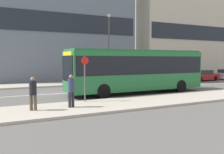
# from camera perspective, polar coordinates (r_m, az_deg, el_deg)

# --- Properties ---
(ground_plane) EXTENTS (120.00, 120.00, 0.00)m
(ground_plane) POSITION_cam_1_polar(r_m,az_deg,el_deg) (19.33, -10.74, -3.65)
(ground_plane) COLOR #595654
(sidewalk_near) EXTENTS (44.00, 3.50, 0.13)m
(sidewalk_near) POSITION_cam_1_polar(r_m,az_deg,el_deg) (13.51, -3.16, -6.64)
(sidewalk_near) COLOR #B2A899
(sidewalk_near) RESTS_ON ground_plane
(sidewalk_far) EXTENTS (44.00, 3.50, 0.13)m
(sidewalk_far) POSITION_cam_1_polar(r_m,az_deg,el_deg) (25.34, -14.75, -1.74)
(sidewalk_far) COLOR #B2A899
(sidewalk_far) RESTS_ON ground_plane
(lane_centerline) EXTENTS (41.80, 0.16, 0.01)m
(lane_centerline) POSITION_cam_1_polar(r_m,az_deg,el_deg) (19.33, -10.74, -3.64)
(lane_centerline) COLOR silver
(lane_centerline) RESTS_ON ground_plane
(apartment_block_right_tower) EXTENTS (15.77, 5.55, 23.88)m
(apartment_block_right_tower) POSITION_cam_1_polar(r_m,az_deg,el_deg) (42.47, 15.47, 16.67)
(apartment_block_right_tower) COLOR beige
(apartment_block_right_tower) RESTS_ON ground_plane
(city_bus) EXTENTS (10.83, 2.63, 3.27)m
(city_bus) POSITION_cam_1_polar(r_m,az_deg,el_deg) (19.06, 5.59, 1.97)
(city_bus) COLOR #236B38
(city_bus) RESTS_ON ground_plane
(parked_car_0) EXTENTS (4.20, 1.71, 1.36)m
(parked_car_0) POSITION_cam_1_polar(r_m,az_deg,el_deg) (28.33, 12.77, 0.06)
(parked_car_0) COLOR #A39E84
(parked_car_0) RESTS_ON ground_plane
(parked_car_1) EXTENTS (3.98, 1.79, 1.28)m
(parked_car_1) POSITION_cam_1_polar(r_m,az_deg,el_deg) (31.83, 19.93, 0.30)
(parked_car_1) COLOR maroon
(parked_car_1) RESTS_ON ground_plane
(pedestrian_near_stop) EXTENTS (0.34, 0.34, 1.61)m
(pedestrian_near_stop) POSITION_cam_1_polar(r_m,az_deg,el_deg) (12.48, -17.62, -3.19)
(pedestrian_near_stop) COLOR #4C4233
(pedestrian_near_stop) RESTS_ON sidewalk_near
(pedestrian_down_pavement) EXTENTS (0.34, 0.34, 1.67)m
(pedestrian_down_pavement) POSITION_cam_1_polar(r_m,az_deg,el_deg) (12.86, -9.32, -2.69)
(pedestrian_down_pavement) COLOR #23232D
(pedestrian_down_pavement) RESTS_ON sidewalk_near
(bus_stop_sign) EXTENTS (0.44, 0.12, 2.63)m
(bus_stop_sign) POSITION_cam_1_polar(r_m,az_deg,el_deg) (14.47, -6.23, 0.46)
(bus_stop_sign) COLOR #4C4C51
(bus_stop_sign) RESTS_ON sidewalk_near
(street_lamp) EXTENTS (0.36, 0.36, 7.26)m
(street_lamp) POSITION_cam_1_polar(r_m,az_deg,el_deg) (26.97, -0.71, 8.24)
(street_lamp) COLOR #4C4C51
(street_lamp) RESTS_ON sidewalk_far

